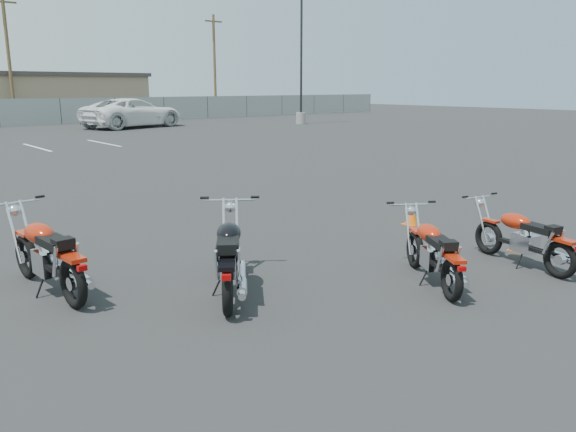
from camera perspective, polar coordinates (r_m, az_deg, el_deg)
ground at (r=8.32m, az=1.58°, el=-5.28°), size 120.00×120.00×0.00m
motorcycle_front_red at (r=7.86m, az=-23.21°, el=-3.71°), size 0.86×2.22×1.09m
motorcycle_second_black at (r=7.24m, az=-5.94°, el=-4.12°), size 1.62×2.02×1.08m
motorcycle_third_red at (r=7.82m, az=14.55°, el=-3.61°), size 1.37×1.82×0.95m
motorcycle_rear_red at (r=9.01m, az=22.83°, el=-2.08°), size 0.83×1.90×0.93m
training_cone_near at (r=11.11m, az=12.46°, el=0.03°), size 0.29×0.29×0.35m
training_cone_far at (r=9.87m, az=22.46°, el=-2.36°), size 0.28×0.28×0.33m
light_pole_east at (r=40.36m, az=1.34°, el=12.86°), size 0.80×0.70×9.69m
tan_building_east at (r=52.20m, az=-23.19°, el=11.20°), size 14.40×9.40×3.70m
utility_pole_c at (r=46.36m, az=-26.51°, el=14.29°), size 1.80×0.24×9.00m
utility_pole_d at (r=54.48m, az=-7.47°, el=15.13°), size 1.80×0.24×9.00m
white_van at (r=38.18m, az=-15.53°, el=10.87°), size 4.88×8.27×2.95m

